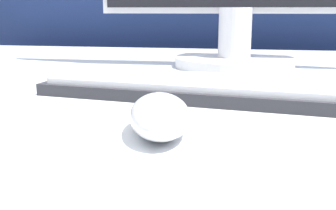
% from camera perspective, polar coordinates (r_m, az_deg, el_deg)
% --- Properties ---
extents(partition_panel, '(5.00, 0.03, 1.01)m').
position_cam_1_polar(partition_panel, '(1.35, 6.58, 0.35)').
color(partition_panel, navy).
rests_on(partition_panel, ground_plane).
extents(computer_mouse_near, '(0.08, 0.12, 0.04)m').
position_cam_1_polar(computer_mouse_near, '(0.36, -0.87, -1.50)').
color(computer_mouse_near, silver).
rests_on(computer_mouse_near, desk).
extents(keyboard, '(0.44, 0.18, 0.02)m').
position_cam_1_polar(keyboard, '(0.53, 4.50, 2.53)').
color(keyboard, '#28282D').
rests_on(keyboard, desk).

